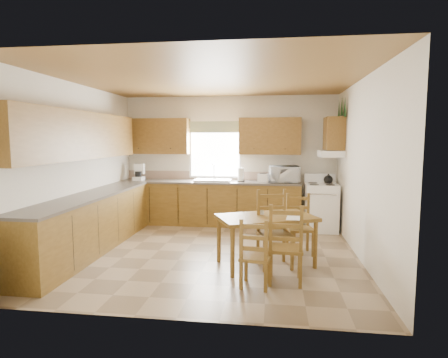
# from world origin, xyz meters

# --- Properties ---
(floor) EXTENTS (4.50, 4.50, 0.00)m
(floor) POSITION_xyz_m (0.00, 0.00, 0.00)
(floor) COLOR #8B7558
(floor) RESTS_ON ground
(ceiling) EXTENTS (4.50, 4.50, 0.00)m
(ceiling) POSITION_xyz_m (0.00, 0.00, 2.70)
(ceiling) COLOR olive
(ceiling) RESTS_ON floor
(wall_left) EXTENTS (4.50, 4.50, 0.00)m
(wall_left) POSITION_xyz_m (-2.25, 0.00, 1.35)
(wall_left) COLOR silver
(wall_left) RESTS_ON floor
(wall_right) EXTENTS (4.50, 4.50, 0.00)m
(wall_right) POSITION_xyz_m (2.25, 0.00, 1.35)
(wall_right) COLOR silver
(wall_right) RESTS_ON floor
(wall_back) EXTENTS (4.50, 4.50, 0.00)m
(wall_back) POSITION_xyz_m (0.00, 2.25, 1.35)
(wall_back) COLOR silver
(wall_back) RESTS_ON floor
(wall_front) EXTENTS (4.50, 4.50, 0.00)m
(wall_front) POSITION_xyz_m (0.00, -2.25, 1.35)
(wall_front) COLOR silver
(wall_front) RESTS_ON floor
(lower_cab_back) EXTENTS (3.75, 0.60, 0.88)m
(lower_cab_back) POSITION_xyz_m (-0.38, 1.95, 0.44)
(lower_cab_back) COLOR brown
(lower_cab_back) RESTS_ON floor
(lower_cab_left) EXTENTS (0.60, 3.60, 0.88)m
(lower_cab_left) POSITION_xyz_m (-1.95, -0.15, 0.44)
(lower_cab_left) COLOR brown
(lower_cab_left) RESTS_ON floor
(counter_back) EXTENTS (3.75, 0.63, 0.04)m
(counter_back) POSITION_xyz_m (-0.38, 1.95, 0.90)
(counter_back) COLOR #524B44
(counter_back) RESTS_ON lower_cab_back
(counter_left) EXTENTS (0.63, 3.60, 0.04)m
(counter_left) POSITION_xyz_m (-1.95, -0.15, 0.90)
(counter_left) COLOR #524B44
(counter_left) RESTS_ON lower_cab_left
(backsplash) EXTENTS (3.75, 0.01, 0.18)m
(backsplash) POSITION_xyz_m (-0.38, 2.24, 1.01)
(backsplash) COLOR gray
(backsplash) RESTS_ON counter_back
(upper_cab_back_left) EXTENTS (1.41, 0.33, 0.75)m
(upper_cab_back_left) POSITION_xyz_m (-1.55, 2.08, 1.85)
(upper_cab_back_left) COLOR brown
(upper_cab_back_left) RESTS_ON wall_back
(upper_cab_back_right) EXTENTS (1.25, 0.33, 0.75)m
(upper_cab_back_right) POSITION_xyz_m (0.86, 2.08, 1.85)
(upper_cab_back_right) COLOR brown
(upper_cab_back_right) RESTS_ON wall_back
(upper_cab_left) EXTENTS (0.33, 3.60, 0.75)m
(upper_cab_left) POSITION_xyz_m (-2.08, -0.15, 1.85)
(upper_cab_left) COLOR brown
(upper_cab_left) RESTS_ON wall_left
(upper_cab_stove) EXTENTS (0.33, 0.62, 0.62)m
(upper_cab_stove) POSITION_xyz_m (2.08, 1.65, 1.90)
(upper_cab_stove) COLOR brown
(upper_cab_stove) RESTS_ON wall_right
(range_hood) EXTENTS (0.44, 0.62, 0.12)m
(range_hood) POSITION_xyz_m (2.03, 1.65, 1.52)
(range_hood) COLOR white
(range_hood) RESTS_ON wall_right
(window_frame) EXTENTS (1.13, 0.02, 1.18)m
(window_frame) POSITION_xyz_m (-0.30, 2.22, 1.55)
(window_frame) COLOR white
(window_frame) RESTS_ON wall_back
(window_pane) EXTENTS (1.05, 0.01, 1.10)m
(window_pane) POSITION_xyz_m (-0.30, 2.21, 1.55)
(window_pane) COLOR white
(window_pane) RESTS_ON wall_back
(window_valance) EXTENTS (1.19, 0.01, 0.24)m
(window_valance) POSITION_xyz_m (-0.30, 2.19, 2.05)
(window_valance) COLOR #3E5830
(window_valance) RESTS_ON wall_back
(sink_basin) EXTENTS (0.75, 0.45, 0.04)m
(sink_basin) POSITION_xyz_m (-0.30, 1.95, 0.94)
(sink_basin) COLOR silver
(sink_basin) RESTS_ON counter_back
(pine_decal_a) EXTENTS (0.22, 0.22, 0.36)m
(pine_decal_a) POSITION_xyz_m (2.21, 1.33, 2.38)
(pine_decal_a) COLOR #1B451F
(pine_decal_a) RESTS_ON wall_right
(pine_decal_b) EXTENTS (0.22, 0.22, 0.36)m
(pine_decal_b) POSITION_xyz_m (2.21, 1.65, 2.42)
(pine_decal_b) COLOR #1B451F
(pine_decal_b) RESTS_ON wall_right
(pine_decal_c) EXTENTS (0.22, 0.22, 0.36)m
(pine_decal_c) POSITION_xyz_m (2.21, 1.97, 2.38)
(pine_decal_c) COLOR #1B451F
(pine_decal_c) RESTS_ON wall_right
(stove) EXTENTS (0.62, 0.64, 0.91)m
(stove) POSITION_xyz_m (1.88, 1.70, 0.45)
(stove) COLOR white
(stove) RESTS_ON floor
(coffeemaker) EXTENTS (0.20, 0.24, 0.33)m
(coffeemaker) POSITION_xyz_m (-1.90, 1.90, 1.08)
(coffeemaker) COLOR white
(coffeemaker) RESTS_ON counter_back
(paper_towel) EXTENTS (0.15, 0.15, 0.29)m
(paper_towel) POSITION_xyz_m (0.28, 1.92, 1.06)
(paper_towel) COLOR white
(paper_towel) RESTS_ON counter_back
(toaster) EXTENTS (0.22, 0.16, 0.17)m
(toaster) POSITION_xyz_m (0.74, 1.90, 1.00)
(toaster) COLOR white
(toaster) RESTS_ON counter_back
(microwave) EXTENTS (0.59, 0.46, 0.33)m
(microwave) POSITION_xyz_m (1.17, 1.95, 1.08)
(microwave) COLOR white
(microwave) RESTS_ON counter_back
(dining_table) EXTENTS (1.53, 1.25, 0.72)m
(dining_table) POSITION_xyz_m (0.86, -0.47, 0.36)
(dining_table) COLOR brown
(dining_table) RESTS_ON floor
(chair_near_left) EXTENTS (0.43, 0.41, 1.01)m
(chair_near_left) POSITION_xyz_m (1.11, -1.09, 0.50)
(chair_near_left) COLOR brown
(chair_near_left) RESTS_ON floor
(chair_near_right) EXTENTS (0.40, 0.39, 0.86)m
(chair_near_right) POSITION_xyz_m (0.75, -1.28, 0.43)
(chair_near_right) COLOR brown
(chair_near_right) RESTS_ON floor
(chair_far_left) EXTENTS (0.55, 0.54, 1.07)m
(chair_far_left) POSITION_xyz_m (0.98, -0.53, 0.54)
(chair_far_left) COLOR brown
(chair_far_left) RESTS_ON floor
(chair_far_right) EXTENTS (0.45, 0.44, 0.93)m
(chair_far_right) POSITION_xyz_m (1.38, 0.12, 0.47)
(chair_far_right) COLOR brown
(chair_far_right) RESTS_ON floor
(table_paper) EXTENTS (0.24, 0.31, 0.00)m
(table_paper) POSITION_xyz_m (1.25, -0.57, 0.72)
(table_paper) COLOR white
(table_paper) RESTS_ON dining_table
(table_card) EXTENTS (0.09, 0.03, 0.11)m
(table_card) POSITION_xyz_m (0.78, -0.38, 0.77)
(table_card) COLOR white
(table_card) RESTS_ON dining_table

